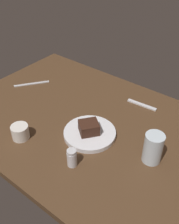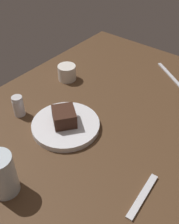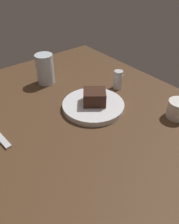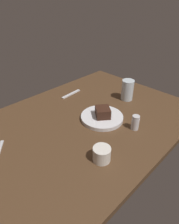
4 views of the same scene
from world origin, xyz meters
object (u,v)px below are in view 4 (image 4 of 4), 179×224
salt_shaker (135,123)px  chocolate_cake_slice (103,112)px  coffee_cup (102,154)px  water_glass (127,90)px  dessert_spoon (71,94)px  dessert_plate (102,117)px

salt_shaker → chocolate_cake_slice: bearing=-73.0°
chocolate_cake_slice → coffee_cup: 28.52cm
salt_shaker → water_glass: bearing=-136.9°
salt_shaker → water_glass: water_glass is taller
coffee_cup → dessert_spoon: bearing=-118.8°
dessert_plate → dessert_spoon: bearing=-101.7°
dessert_plate → water_glass: water_glass is taller
water_glass → dessert_plate: bearing=7.7°
dessert_plate → dessert_spoon: 33.28cm
dessert_plate → coffee_cup: 28.91cm
water_glass → coffee_cup: (48.61, 22.67, -3.16)cm
dessert_plate → dessert_spoon: dessert_plate is taller
dessert_spoon → dessert_plate: bearing=74.1°
coffee_cup → dessert_spoon: 58.99cm
water_glass → dessert_spoon: water_glass is taller
water_glass → dessert_spoon: (20.18, -28.94, -5.84)cm
chocolate_cake_slice → water_glass: water_glass is taller
dessert_plate → chocolate_cake_slice: 3.50cm
chocolate_cake_slice → dessert_spoon: bearing=-101.7°
dessert_plate → coffee_cup: (21.67, 19.03, 2.05)cm
dessert_plate → salt_shaker: (-4.98, 16.91, 2.68)cm
chocolate_cake_slice → dessert_spoon: size_ratio=0.52×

